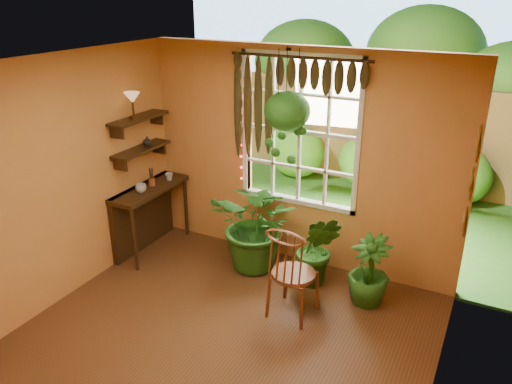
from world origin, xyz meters
TOP-DOWN VIEW (x-y plane):
  - floor at (0.00, 0.00)m, footprint 4.50×4.50m
  - ceiling at (0.00, 0.00)m, footprint 4.50×4.50m
  - wall_back at (0.00, 2.25)m, footprint 4.00×0.00m
  - wall_left at (-2.00, 0.00)m, footprint 0.00×4.50m
  - wall_right at (2.00, 0.00)m, footprint 0.00×4.50m
  - window at (0.00, 2.28)m, footprint 1.52×0.10m
  - valance_vine at (-0.08, 2.16)m, footprint 1.70×0.12m
  - string_lights at (-0.76, 2.19)m, footprint 0.03×0.03m
  - wall_plates at (1.98, 1.79)m, footprint 0.04×0.32m
  - counter_ledge at (-1.91, 1.60)m, footprint 0.40×1.20m
  - shelf_lower at (-1.88, 1.60)m, footprint 0.25×0.90m
  - shelf_upper at (-1.88, 1.60)m, footprint 0.25×0.90m
  - backyard at (0.24, 6.87)m, footprint 14.00×10.00m
  - windsor_chair at (0.45, 1.08)m, footprint 0.50×0.53m
  - potted_plant_left at (-0.32, 1.81)m, footprint 1.15×1.01m
  - potted_plant_mid at (0.48, 1.77)m, footprint 0.55×0.46m
  - potted_plant_right at (1.11, 1.69)m, footprint 0.61×0.61m
  - hanging_basket at (-0.06, 2.03)m, footprint 0.53×0.53m
  - cup_a at (-1.78, 1.41)m, footprint 0.16×0.16m
  - cup_b at (-1.72, 1.92)m, footprint 0.11×0.11m
  - brush_jar at (-1.80, 1.66)m, footprint 0.08×0.08m
  - shelf_vase at (-1.87, 1.72)m, footprint 0.15×0.15m
  - tiffany_lamp at (-1.86, 1.50)m, footprint 0.19×0.19m

SIDE VIEW (x-z plane):
  - floor at x=0.00m, z-range 0.00..0.00m
  - windsor_chair at x=0.45m, z-range -0.26..0.99m
  - potted_plant_right at x=1.11m, z-range 0.00..0.82m
  - potted_plant_mid at x=0.48m, z-range 0.00..0.93m
  - counter_ledge at x=-1.91m, z-range 0.10..1.00m
  - potted_plant_left at x=-0.32m, z-range 0.00..1.21m
  - cup_b at x=-1.72m, z-range 0.90..1.00m
  - cup_a at x=-1.78m, z-range 0.90..1.01m
  - brush_jar at x=-1.80m, z-range 0.87..1.17m
  - backyard at x=0.24m, z-range -4.72..7.28m
  - wall_back at x=0.00m, z-range -0.65..3.35m
  - wall_left at x=-2.00m, z-range -0.90..3.60m
  - wall_right at x=2.00m, z-range -0.90..3.60m
  - shelf_lower at x=-1.88m, z-range 1.38..1.42m
  - shelf_vase at x=-1.87m, z-range 1.42..1.54m
  - wall_plates at x=1.98m, z-range 1.00..2.10m
  - window at x=0.00m, z-range 0.77..2.63m
  - string_lights at x=-0.76m, z-range 0.98..2.52m
  - shelf_upper at x=-1.88m, z-range 1.78..1.82m
  - hanging_basket at x=-0.06m, z-range 1.29..2.59m
  - tiffany_lamp at x=-1.86m, z-range 1.89..2.22m
  - valance_vine at x=-0.08m, z-range 1.73..2.83m
  - ceiling at x=0.00m, z-range 2.70..2.70m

